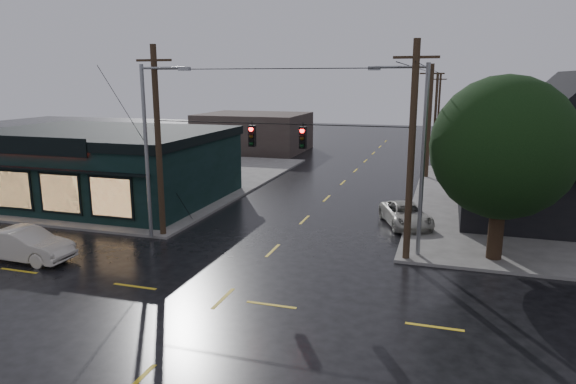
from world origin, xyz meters
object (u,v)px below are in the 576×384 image
(utility_pole_ne, at_px, (406,261))
(suv_silver, at_px, (406,215))
(utility_pole_nw, at_px, (163,236))
(sedan_cream, at_px, (25,245))
(corner_tree, at_px, (503,148))

(utility_pole_ne, xyz_separation_m, suv_silver, (-0.50, 6.03, 0.67))
(utility_pole_nw, height_order, suv_silver, utility_pole_nw)
(utility_pole_ne, bearing_deg, utility_pole_nw, 180.00)
(sedan_cream, relative_size, suv_silver, 0.98)
(utility_pole_nw, bearing_deg, suv_silver, 25.75)
(utility_pole_nw, height_order, sedan_cream, utility_pole_nw)
(utility_pole_nw, bearing_deg, sedan_cream, -128.67)
(utility_pole_nw, relative_size, sedan_cream, 2.15)
(sedan_cream, height_order, suv_silver, sedan_cream)
(corner_tree, height_order, utility_pole_ne, corner_tree)
(utility_pole_nw, distance_m, sedan_cream, 6.81)
(corner_tree, relative_size, utility_pole_ne, 0.84)
(utility_pole_ne, relative_size, sedan_cream, 2.15)
(sedan_cream, bearing_deg, corner_tree, -72.33)
(utility_pole_ne, height_order, suv_silver, utility_pole_ne)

